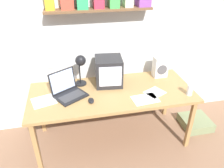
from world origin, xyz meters
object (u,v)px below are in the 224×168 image
(juice_glass, at_px, (190,91))
(loose_paper_near_monitor, at_px, (44,101))
(computer_mouse, at_px, (91,101))
(laptop, at_px, (67,89))
(floor_cushion, at_px, (195,122))
(crt_monitor, at_px, (109,71))
(printed_handout, at_px, (155,92))
(corner_desk, at_px, (112,95))
(desk_lamp, at_px, (80,64))
(space_heater, at_px, (160,67))
(open_notebook, at_px, (145,99))

(juice_glass, relative_size, loose_paper_near_monitor, 0.42)
(computer_mouse, bearing_deg, laptop, 140.21)
(juice_glass, distance_m, floor_cushion, 0.82)
(crt_monitor, height_order, printed_handout, crt_monitor)
(corner_desk, distance_m, printed_handout, 0.49)
(laptop, xyz_separation_m, desk_lamp, (0.17, 0.15, 0.22))
(space_heater, distance_m, floor_cushion, 0.97)
(corner_desk, xyz_separation_m, loose_paper_near_monitor, (-0.75, -0.04, 0.05))
(computer_mouse, distance_m, loose_paper_near_monitor, 0.51)
(laptop, xyz_separation_m, open_notebook, (0.82, -0.27, -0.07))
(space_heater, xyz_separation_m, computer_mouse, (-0.94, -0.40, -0.12))
(desk_lamp, relative_size, space_heater, 1.51)
(corner_desk, distance_m, computer_mouse, 0.31)
(corner_desk, height_order, juice_glass, juice_glass)
(desk_lamp, height_order, floor_cushion, desk_lamp)
(space_heater, height_order, loose_paper_near_monitor, space_heater)
(laptop, relative_size, printed_handout, 1.60)
(juice_glass, xyz_separation_m, open_notebook, (-0.51, 0.02, -0.05))
(desk_lamp, relative_size, loose_paper_near_monitor, 1.37)
(corner_desk, height_order, desk_lamp, desk_lamp)
(laptop, bearing_deg, open_notebook, -49.80)
(laptop, height_order, desk_lamp, desk_lamp)
(desk_lamp, distance_m, printed_handout, 0.90)
(space_heater, height_order, open_notebook, space_heater)
(space_heater, relative_size, computer_mouse, 2.47)
(juice_glass, xyz_separation_m, loose_paper_near_monitor, (-1.59, 0.21, -0.05))
(floor_cushion, bearing_deg, desk_lamp, 172.23)
(crt_monitor, relative_size, printed_handout, 1.28)
(crt_monitor, bearing_deg, computer_mouse, -121.77)
(computer_mouse, bearing_deg, space_heater, 22.97)
(laptop, relative_size, open_notebook, 1.43)
(printed_handout, bearing_deg, desk_lamp, 158.38)
(laptop, bearing_deg, printed_handout, -41.23)
(juice_glass, xyz_separation_m, printed_handout, (-0.36, 0.12, -0.05))
(printed_handout, bearing_deg, laptop, 170.23)
(printed_handout, relative_size, open_notebook, 0.90)
(desk_lamp, xyz_separation_m, space_heater, (1.00, 0.05, -0.15))
(crt_monitor, bearing_deg, juice_glass, -21.75)
(crt_monitor, height_order, loose_paper_near_monitor, crt_monitor)
(corner_desk, relative_size, juice_glass, 15.24)
(desk_lamp, bearing_deg, crt_monitor, -13.98)
(juice_glass, xyz_separation_m, space_heater, (-0.15, 0.49, 0.08))
(computer_mouse, bearing_deg, open_notebook, -7.17)
(open_notebook, bearing_deg, juice_glass, -1.93)
(loose_paper_near_monitor, bearing_deg, laptop, 17.42)
(desk_lamp, height_order, juice_glass, desk_lamp)
(open_notebook, distance_m, loose_paper_near_monitor, 1.09)
(juice_glass, relative_size, open_notebook, 0.42)
(computer_mouse, distance_m, floor_cushion, 1.60)
(crt_monitor, relative_size, space_heater, 1.28)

